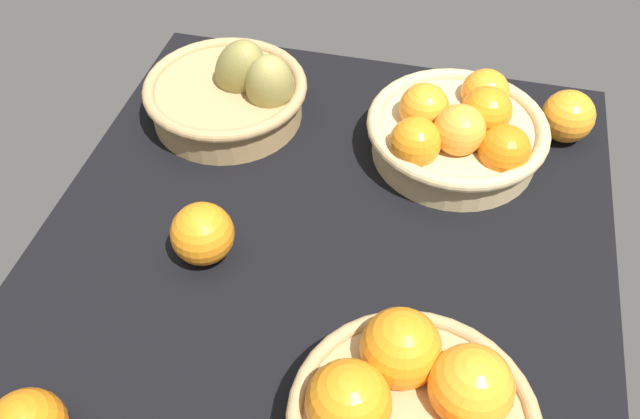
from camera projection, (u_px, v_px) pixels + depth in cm
name	position (u px, v px, depth cm)	size (l,w,h in cm)	color
market_tray	(320.00, 261.00, 85.27)	(84.00, 72.00, 3.00)	black
basket_far_right_pears	(233.00, 93.00, 99.09)	(23.95, 23.95, 14.08)	tan
basket_near_right	(458.00, 131.00, 93.05)	(25.10, 25.10, 11.04)	tan
basket_near_left	(412.00, 418.00, 64.34)	(24.27, 24.27, 11.59)	tan
loose_orange_front_gap	(202.00, 234.00, 81.25)	(7.76, 7.76, 7.76)	orange
loose_orange_side_gap	(568.00, 116.00, 96.25)	(7.57, 7.57, 7.57)	orange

